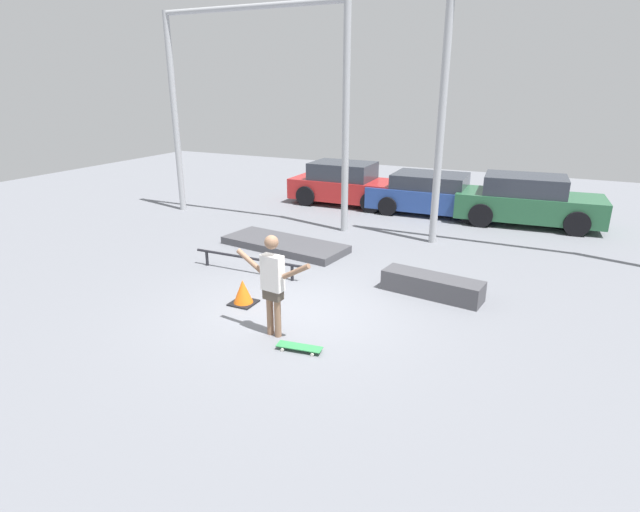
# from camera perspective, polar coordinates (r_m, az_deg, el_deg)

# --- Properties ---
(ground_plane) EXTENTS (36.00, 36.00, 0.00)m
(ground_plane) POSITION_cam_1_polar(r_m,az_deg,el_deg) (9.56, -3.06, -6.42)
(ground_plane) COLOR slate
(skateboarder) EXTENTS (1.49, 0.25, 1.80)m
(skateboarder) POSITION_cam_1_polar(r_m,az_deg,el_deg) (8.34, -5.43, -2.76)
(skateboarder) COLOR #8C664C
(skateboarder) RESTS_ON ground_plane
(skateboard) EXTENTS (0.78, 0.32, 0.08)m
(skateboard) POSITION_cam_1_polar(r_m,az_deg,el_deg) (8.24, -2.38, -10.35)
(skateboard) COLOR #338C4C
(skateboard) RESTS_ON ground_plane
(grind_box) EXTENTS (2.10, 0.84, 0.42)m
(grind_box) POSITION_cam_1_polar(r_m,az_deg,el_deg) (10.45, 12.67, -3.31)
(grind_box) COLOR #47474C
(grind_box) RESTS_ON ground_plane
(manual_pad) EXTENTS (3.50, 1.71, 0.19)m
(manual_pad) POSITION_cam_1_polar(r_m,az_deg,el_deg) (13.18, -4.08, 1.32)
(manual_pad) COLOR #47474C
(manual_pad) RESTS_ON ground_plane
(grind_rail) EXTENTS (2.80, 0.10, 0.39)m
(grind_rail) POSITION_cam_1_polar(r_m,az_deg,el_deg) (11.49, -8.28, -0.43)
(grind_rail) COLOR black
(grind_rail) RESTS_ON ground_plane
(canopy_support_left) EXTENTS (6.23, 0.20, 6.23)m
(canopy_support_left) POSITION_cam_1_polar(r_m,az_deg,el_deg) (15.62, -7.75, 17.91)
(canopy_support_left) COLOR #A5A8AD
(canopy_support_left) RESTS_ON ground_plane
(canopy_support_right) EXTENTS (6.23, 0.20, 6.23)m
(canopy_support_right) POSITION_cam_1_polar(r_m,az_deg,el_deg) (13.10, 27.38, 15.84)
(canopy_support_right) COLOR #A5A8AD
(canopy_support_right) RESTS_ON ground_plane
(parked_car_red) EXTENTS (3.94, 1.92, 1.48)m
(parked_car_red) POSITION_cam_1_polar(r_m,az_deg,el_deg) (17.98, 2.93, 8.18)
(parked_car_red) COLOR red
(parked_car_red) RESTS_ON ground_plane
(parked_car_blue) EXTENTS (4.28, 2.07, 1.31)m
(parked_car_blue) POSITION_cam_1_polar(r_m,az_deg,el_deg) (17.08, 12.79, 6.90)
(parked_car_blue) COLOR #284793
(parked_car_blue) RESTS_ON ground_plane
(parked_car_green) EXTENTS (4.35, 2.15, 1.50)m
(parked_car_green) POSITION_cam_1_polar(r_m,az_deg,el_deg) (16.56, 22.61, 5.83)
(parked_car_green) COLOR #28603D
(parked_car_green) RESTS_ON ground_plane
(traffic_cone) EXTENTS (0.48, 0.48, 0.50)m
(traffic_cone) POSITION_cam_1_polar(r_m,az_deg,el_deg) (9.92, -8.80, -4.11)
(traffic_cone) COLOR black
(traffic_cone) RESTS_ON ground_plane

